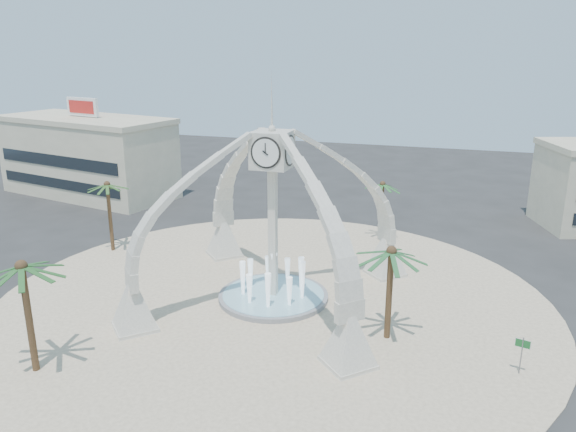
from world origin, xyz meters
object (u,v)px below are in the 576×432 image
(fountain, at_px, (273,295))
(palm_north, at_px, (383,185))
(palm_west, at_px, (107,186))
(palm_south, at_px, (21,268))
(palm_east, at_px, (391,252))
(clock_tower, at_px, (273,214))
(street_sign, at_px, (522,348))

(fountain, height_order, palm_north, palm_north)
(palm_west, xyz_separation_m, palm_south, (7.51, -18.28, 0.23))
(palm_north, relative_size, palm_south, 0.85)
(fountain, relative_size, palm_south, 1.11)
(palm_east, distance_m, palm_north, 19.18)
(palm_east, bearing_deg, clock_tower, 160.00)
(palm_west, relative_size, street_sign, 2.97)
(palm_east, distance_m, palm_west, 27.29)
(palm_north, distance_m, street_sign, 23.80)
(palm_west, distance_m, palm_north, 24.89)
(clock_tower, bearing_deg, street_sign, -16.98)
(palm_east, bearing_deg, palm_south, -151.77)
(fountain, xyz_separation_m, street_sign, (16.44, -5.02, 1.36))
(palm_south, bearing_deg, palm_north, 62.40)
(clock_tower, distance_m, fountain, 6.20)
(clock_tower, distance_m, street_sign, 17.86)
(street_sign, bearing_deg, fountain, 177.33)
(palm_west, bearing_deg, street_sign, -16.86)
(palm_south, bearing_deg, palm_east, 28.23)
(palm_west, distance_m, palm_south, 19.76)
(clock_tower, height_order, palm_east, clock_tower)
(palm_north, bearing_deg, palm_west, -155.03)
(clock_tower, bearing_deg, palm_north, 71.28)
(palm_west, height_order, street_sign, palm_west)
(palm_east, relative_size, street_sign, 2.88)
(palm_east, xyz_separation_m, street_sign, (7.70, -1.84, -4.13))
(palm_north, xyz_separation_m, palm_south, (-15.04, -28.78, 0.91))
(palm_west, height_order, palm_north, palm_west)
(fountain, bearing_deg, street_sign, -16.98)
(fountain, distance_m, palm_south, 17.38)
(palm_east, relative_size, palm_west, 0.97)
(clock_tower, distance_m, palm_south, 16.31)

